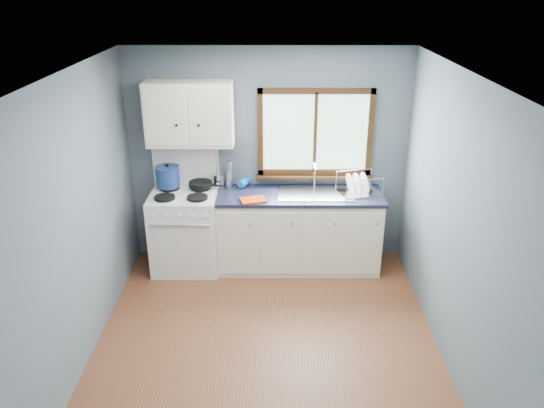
{
  "coord_description": "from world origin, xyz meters",
  "views": [
    {
      "loc": [
        0.07,
        -4.03,
        3.19
      ],
      "look_at": [
        0.05,
        0.9,
        1.05
      ],
      "focal_mm": 35.0,
      "sensor_mm": 36.0,
      "label": 1
    }
  ],
  "objects_px": {
    "utensil_crock": "(219,180)",
    "thermos": "(229,175)",
    "gas_range": "(186,228)",
    "sink": "(315,199)",
    "stockpot": "(168,176)",
    "dish_rack": "(358,188)",
    "skillet": "(201,184)",
    "base_cabinets": "(298,234)"
  },
  "relations": [
    {
      "from": "stockpot",
      "to": "utensil_crock",
      "type": "height_order",
      "value": "utensil_crock"
    },
    {
      "from": "gas_range",
      "to": "sink",
      "type": "xyz_separation_m",
      "value": [
        1.49,
        0.02,
        0.37
      ]
    },
    {
      "from": "utensil_crock",
      "to": "dish_rack",
      "type": "relative_size",
      "value": 0.76
    },
    {
      "from": "thermos",
      "to": "gas_range",
      "type": "bearing_deg",
      "value": -158.18
    },
    {
      "from": "sink",
      "to": "skillet",
      "type": "xyz_separation_m",
      "value": [
        -1.31,
        0.13,
        0.13
      ]
    },
    {
      "from": "base_cabinets",
      "to": "sink",
      "type": "bearing_deg",
      "value": -0.13
    },
    {
      "from": "gas_range",
      "to": "dish_rack",
      "type": "xyz_separation_m",
      "value": [
        1.97,
        0.05,
        0.49
      ]
    },
    {
      "from": "gas_range",
      "to": "sink",
      "type": "distance_m",
      "value": 1.53
    },
    {
      "from": "gas_range",
      "to": "skillet",
      "type": "xyz_separation_m",
      "value": [
        0.18,
        0.14,
        0.49
      ]
    },
    {
      "from": "utensil_crock",
      "to": "dish_rack",
      "type": "xyz_separation_m",
      "value": [
        1.59,
        -0.17,
        -0.02
      ]
    },
    {
      "from": "skillet",
      "to": "utensil_crock",
      "type": "distance_m",
      "value": 0.22
    },
    {
      "from": "skillet",
      "to": "stockpot",
      "type": "xyz_separation_m",
      "value": [
        -0.37,
        0.0,
        0.09
      ]
    },
    {
      "from": "skillet",
      "to": "base_cabinets",
      "type": "bearing_deg",
      "value": 6.36
    },
    {
      "from": "gas_range",
      "to": "sink",
      "type": "relative_size",
      "value": 1.62
    },
    {
      "from": "base_cabinets",
      "to": "sink",
      "type": "distance_m",
      "value": 0.48
    },
    {
      "from": "thermos",
      "to": "stockpot",
      "type": "bearing_deg",
      "value": -175.67
    },
    {
      "from": "base_cabinets",
      "to": "utensil_crock",
      "type": "height_order",
      "value": "utensil_crock"
    },
    {
      "from": "gas_range",
      "to": "stockpot",
      "type": "xyz_separation_m",
      "value": [
        -0.19,
        0.15,
        0.59
      ]
    },
    {
      "from": "gas_range",
      "to": "utensil_crock",
      "type": "xyz_separation_m",
      "value": [
        0.38,
        0.22,
        0.51
      ]
    },
    {
      "from": "gas_range",
      "to": "thermos",
      "type": "height_order",
      "value": "gas_range"
    },
    {
      "from": "utensil_crock",
      "to": "dish_rack",
      "type": "distance_m",
      "value": 1.6
    },
    {
      "from": "base_cabinets",
      "to": "thermos",
      "type": "xyz_separation_m",
      "value": [
        -0.8,
        0.18,
        0.67
      ]
    },
    {
      "from": "stockpot",
      "to": "dish_rack",
      "type": "distance_m",
      "value": 2.17
    },
    {
      "from": "base_cabinets",
      "to": "gas_range",
      "type": "bearing_deg",
      "value": -179.18
    },
    {
      "from": "stockpot",
      "to": "dish_rack",
      "type": "height_order",
      "value": "stockpot"
    },
    {
      "from": "thermos",
      "to": "dish_rack",
      "type": "height_order",
      "value": "thermos"
    },
    {
      "from": "thermos",
      "to": "utensil_crock",
      "type": "bearing_deg",
      "value": 171.0
    },
    {
      "from": "gas_range",
      "to": "stockpot",
      "type": "bearing_deg",
      "value": 142.2
    },
    {
      "from": "base_cabinets",
      "to": "sink",
      "type": "height_order",
      "value": "sink"
    },
    {
      "from": "utensil_crock",
      "to": "gas_range",
      "type": "bearing_deg",
      "value": -150.1
    },
    {
      "from": "stockpot",
      "to": "thermos",
      "type": "bearing_deg",
      "value": 4.33
    },
    {
      "from": "sink",
      "to": "skillet",
      "type": "relative_size",
      "value": 1.98
    },
    {
      "from": "gas_range",
      "to": "base_cabinets",
      "type": "relative_size",
      "value": 0.74
    },
    {
      "from": "gas_range",
      "to": "stockpot",
      "type": "height_order",
      "value": "gas_range"
    },
    {
      "from": "gas_range",
      "to": "base_cabinets",
      "type": "bearing_deg",
      "value": 0.82
    },
    {
      "from": "skillet",
      "to": "dish_rack",
      "type": "height_order",
      "value": "dish_rack"
    },
    {
      "from": "gas_range",
      "to": "dish_rack",
      "type": "relative_size",
      "value": 2.59
    },
    {
      "from": "sink",
      "to": "utensil_crock",
      "type": "distance_m",
      "value": 1.13
    },
    {
      "from": "stockpot",
      "to": "utensil_crock",
      "type": "relative_size",
      "value": 0.9
    },
    {
      "from": "utensil_crock",
      "to": "thermos",
      "type": "height_order",
      "value": "utensil_crock"
    },
    {
      "from": "sink",
      "to": "skillet",
      "type": "height_order",
      "value": "sink"
    },
    {
      "from": "stockpot",
      "to": "thermos",
      "type": "relative_size",
      "value": 1.11
    }
  ]
}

